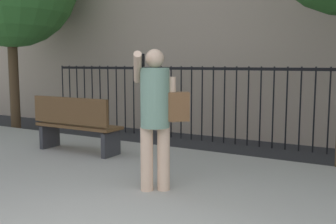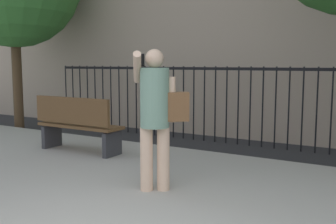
{
  "view_description": "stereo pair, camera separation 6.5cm",
  "coord_description": "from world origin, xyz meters",
  "views": [
    {
      "loc": [
        1.79,
        -1.81,
        1.66
      ],
      "look_at": [
        -0.71,
        2.43,
        1.06
      ],
      "focal_mm": 42.84,
      "sensor_mm": 36.0,
      "label": 1
    },
    {
      "loc": [
        1.84,
        -1.77,
        1.66
      ],
      "look_at": [
        -0.71,
        2.43,
        1.06
      ],
      "focal_mm": 42.84,
      "sensor_mm": 36.0,
      "label": 2
    }
  ],
  "objects": [
    {
      "name": "pedestrian_on_phone",
      "position": [
        -0.69,
        2.14,
        1.12
      ],
      "size": [
        0.71,
        0.64,
        1.68
      ],
      "color": "beige",
      "rests_on": "sidewalk"
    },
    {
      "name": "iron_fence",
      "position": [
        0.0,
        5.9,
        1.02
      ],
      "size": [
        12.03,
        0.04,
        1.6
      ],
      "color": "black",
      "rests_on": "ground"
    },
    {
      "name": "street_bench",
      "position": [
        -2.97,
        3.16,
        0.65
      ],
      "size": [
        1.6,
        0.45,
        0.95
      ],
      "color": "brown",
      "rests_on": "sidewalk"
    },
    {
      "name": "sidewalk",
      "position": [
        0.0,
        2.2,
        0.07
      ],
      "size": [
        28.0,
        4.4,
        0.15
      ],
      "primitive_type": "cube",
      "color": "#9E9B93",
      "rests_on": "ground"
    }
  ]
}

